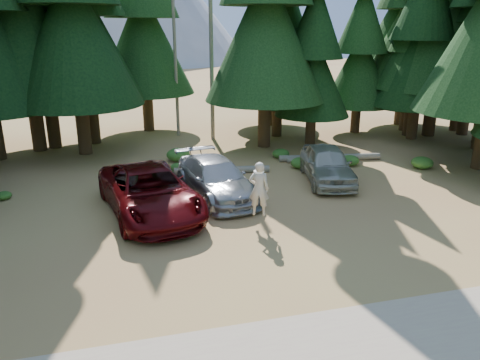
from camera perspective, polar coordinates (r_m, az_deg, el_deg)
The scene contains 20 objects.
ground at distance 16.43m, azimuth 4.03°, elevation -6.52°, with size 160.00×160.00×0.00m, color #AA7248.
gravel_strip at distance 11.35m, azimuth 15.11°, elevation -19.82°, with size 26.00×3.50×0.01m, color tan.
forest_belt_north at distance 30.29m, azimuth -4.99°, elevation 5.17°, with size 36.00×7.00×22.00m, color black, non-canonical shape.
snag_front at distance 29.16m, azimuth -3.54°, elevation 16.60°, with size 0.24×0.24×12.00m, color gray.
snag_back at distance 30.37m, azimuth -7.90°, elevation 14.65°, with size 0.20×0.20×10.00m, color gray.
red_pickup at distance 18.06m, azimuth -10.96°, elevation -1.39°, with size 2.98×6.46×1.80m, color #510609.
silver_minivan_center at distance 19.57m, azimuth -2.93°, elevation 0.16°, with size 2.22×5.45×1.58m, color #9FA1A7.
silver_minivan_right at distance 21.84m, azimuth 10.57°, elevation 1.94°, with size 1.96×4.88×1.66m, color #B1AD9D.
frisbee_player at distance 16.44m, azimuth 2.33°, elevation -1.05°, with size 0.84×0.70×1.96m.
log_left at distance 22.85m, azimuth -2.22°, elevation 1.24°, with size 0.33×0.33×4.65m, color gray.
log_mid at distance 24.82m, azimuth 9.53°, elevation 2.31°, with size 0.27×0.27×3.25m, color gray.
log_right at distance 25.42m, azimuth 10.88°, elevation 2.72°, with size 0.35×0.35×5.47m, color gray.
shrub_far_left at distance 21.27m, azimuth -15.45°, elevation -0.65°, with size 0.75×0.75×0.41m, color #295E1C.
shrub_left at distance 23.23m, azimuth -7.55°, elevation 1.52°, with size 0.81×0.81×0.44m, color #295E1C.
shrub_center_left at distance 25.07m, azimuth -7.53°, elevation 3.07°, with size 1.25×1.25×0.69m, color #295E1C.
shrub_center_right at distance 25.52m, azimuth 5.00°, elevation 3.23°, with size 0.92×0.92×0.51m, color #295E1C.
shrub_right at distance 23.81m, azimuth 7.40°, elevation 2.08°, with size 0.99×0.99×0.55m, color #295E1C.
shrub_far_right at distance 24.77m, azimuth 13.26°, elevation 2.34°, with size 0.95×0.95×0.52m, color #295E1C.
shrub_edge_west at distance 21.76m, azimuth -26.84°, elevation -1.70°, with size 0.61×0.61×0.34m, color #295E1C.
shrub_edge_east at distance 25.31m, azimuth 21.33°, elevation 1.98°, with size 1.07×1.07×0.59m, color #295E1C.
Camera 1 is at (-4.85, -14.09, 6.92)m, focal length 35.00 mm.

